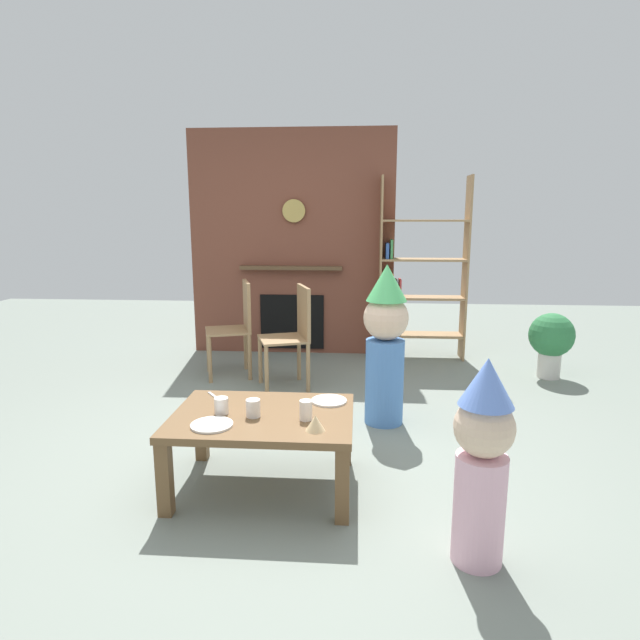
{
  "coord_description": "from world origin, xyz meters",
  "views": [
    {
      "loc": [
        0.41,
        -3.12,
        1.49
      ],
      "look_at": [
        0.15,
        0.4,
        0.79
      ],
      "focal_mm": 29.37,
      "sensor_mm": 36.0,
      "label": 1
    }
  ],
  "objects_px": {
    "paper_cup_center": "(253,408)",
    "dining_chair_left": "(237,323)",
    "paper_plate_front": "(329,401)",
    "dining_chair_middle": "(293,331)",
    "paper_cup_near_left": "(221,406)",
    "coffee_table": "(263,425)",
    "child_with_cone_hat": "(482,457)",
    "paper_cup_near_right": "(306,410)",
    "paper_plate_rear": "(212,425)",
    "birthday_cake_slice": "(315,423)",
    "bookshelf": "(415,279)",
    "child_in_pink": "(385,341)",
    "potted_plant_tall": "(551,339)"
  },
  "relations": [
    {
      "from": "child_in_pink",
      "to": "potted_plant_tall",
      "type": "height_order",
      "value": "child_in_pink"
    },
    {
      "from": "paper_plate_rear",
      "to": "child_in_pink",
      "type": "bearing_deg",
      "value": 51.56
    },
    {
      "from": "paper_cup_near_right",
      "to": "child_in_pink",
      "type": "relative_size",
      "value": 0.09
    },
    {
      "from": "bookshelf",
      "to": "child_in_pink",
      "type": "distance_m",
      "value": 1.91
    },
    {
      "from": "birthday_cake_slice",
      "to": "dining_chair_left",
      "type": "xyz_separation_m",
      "value": [
        -0.92,
        2.28,
        0.04
      ]
    },
    {
      "from": "paper_cup_center",
      "to": "paper_plate_rear",
      "type": "bearing_deg",
      "value": -142.61
    },
    {
      "from": "paper_plate_front",
      "to": "birthday_cake_slice",
      "type": "distance_m",
      "value": 0.43
    },
    {
      "from": "paper_cup_near_right",
      "to": "bookshelf",
      "type": "bearing_deg",
      "value": 73.46
    },
    {
      "from": "coffee_table",
      "to": "paper_cup_center",
      "type": "height_order",
      "value": "paper_cup_center"
    },
    {
      "from": "child_in_pink",
      "to": "potted_plant_tall",
      "type": "relative_size",
      "value": 1.89
    },
    {
      "from": "bookshelf",
      "to": "birthday_cake_slice",
      "type": "xyz_separation_m",
      "value": [
        -0.8,
        -3.06,
        -0.37
      ]
    },
    {
      "from": "child_with_cone_hat",
      "to": "coffee_table",
      "type": "bearing_deg",
      "value": 0.0
    },
    {
      "from": "bookshelf",
      "to": "paper_cup_near_left",
      "type": "relative_size",
      "value": 21.22
    },
    {
      "from": "paper_cup_near_right",
      "to": "child_with_cone_hat",
      "type": "height_order",
      "value": "child_with_cone_hat"
    },
    {
      "from": "child_with_cone_hat",
      "to": "potted_plant_tall",
      "type": "bearing_deg",
      "value": -86.12
    },
    {
      "from": "coffee_table",
      "to": "paper_cup_near_right",
      "type": "height_order",
      "value": "paper_cup_near_right"
    },
    {
      "from": "paper_cup_near_right",
      "to": "paper_cup_center",
      "type": "distance_m",
      "value": 0.29
    },
    {
      "from": "bookshelf",
      "to": "paper_cup_near_right",
      "type": "relative_size",
      "value": 17.9
    },
    {
      "from": "bookshelf",
      "to": "birthday_cake_slice",
      "type": "distance_m",
      "value": 3.18
    },
    {
      "from": "coffee_table",
      "to": "child_with_cone_hat",
      "type": "relative_size",
      "value": 1.06
    },
    {
      "from": "coffee_table",
      "to": "paper_cup_near_left",
      "type": "distance_m",
      "value": 0.25
    },
    {
      "from": "coffee_table",
      "to": "birthday_cake_slice",
      "type": "distance_m",
      "value": 0.39
    },
    {
      "from": "paper_plate_front",
      "to": "birthday_cake_slice",
      "type": "xyz_separation_m",
      "value": [
        -0.05,
        -0.42,
        0.03
      ]
    },
    {
      "from": "dining_chair_middle",
      "to": "potted_plant_tall",
      "type": "bearing_deg",
      "value": 171.4
    },
    {
      "from": "paper_cup_near_right",
      "to": "dining_chair_left",
      "type": "xyz_separation_m",
      "value": [
        -0.86,
        2.14,
        0.02
      ]
    },
    {
      "from": "bookshelf",
      "to": "child_in_pink",
      "type": "bearing_deg",
      "value": -102.15
    },
    {
      "from": "bookshelf",
      "to": "coffee_table",
      "type": "xyz_separation_m",
      "value": [
        -1.11,
        -2.85,
        -0.48
      ]
    },
    {
      "from": "paper_plate_front",
      "to": "dining_chair_middle",
      "type": "relative_size",
      "value": 0.23
    },
    {
      "from": "child_in_pink",
      "to": "potted_plant_tall",
      "type": "distance_m",
      "value": 2.02
    },
    {
      "from": "paper_plate_front",
      "to": "dining_chair_middle",
      "type": "xyz_separation_m",
      "value": [
        -0.4,
        1.56,
        0.07
      ]
    },
    {
      "from": "paper_cup_near_right",
      "to": "paper_cup_center",
      "type": "xyz_separation_m",
      "value": [
        -0.29,
        0.02,
        -0.01
      ]
    },
    {
      "from": "paper_cup_center",
      "to": "dining_chair_left",
      "type": "height_order",
      "value": "dining_chair_left"
    },
    {
      "from": "paper_cup_near_right",
      "to": "dining_chair_middle",
      "type": "distance_m",
      "value": 1.86
    },
    {
      "from": "dining_chair_middle",
      "to": "bookshelf",
      "type": "bearing_deg",
      "value": -156.11
    },
    {
      "from": "bookshelf",
      "to": "dining_chair_middle",
      "type": "distance_m",
      "value": 1.62
    },
    {
      "from": "bookshelf",
      "to": "paper_cup_near_right",
      "type": "distance_m",
      "value": 3.06
    },
    {
      "from": "bookshelf",
      "to": "dining_chair_left",
      "type": "xyz_separation_m",
      "value": [
        -1.73,
        -0.77,
        -0.34
      ]
    },
    {
      "from": "paper_cup_near_left",
      "to": "dining_chair_middle",
      "type": "bearing_deg",
      "value": 84.34
    },
    {
      "from": "paper_plate_front",
      "to": "child_with_cone_hat",
      "type": "xyz_separation_m",
      "value": [
        0.69,
        -0.78,
        0.05
      ]
    },
    {
      "from": "paper_cup_near_right",
      "to": "dining_chair_middle",
      "type": "relative_size",
      "value": 0.12
    },
    {
      "from": "bookshelf",
      "to": "paper_cup_center",
      "type": "distance_m",
      "value": 3.14
    },
    {
      "from": "paper_cup_near_left",
      "to": "paper_cup_near_right",
      "type": "bearing_deg",
      "value": -6.68
    },
    {
      "from": "paper_plate_rear",
      "to": "child_with_cone_hat",
      "type": "relative_size",
      "value": 0.24
    },
    {
      "from": "coffee_table",
      "to": "paper_cup_center",
      "type": "distance_m",
      "value": 0.13
    },
    {
      "from": "paper_plate_rear",
      "to": "dining_chair_middle",
      "type": "relative_size",
      "value": 0.24
    },
    {
      "from": "paper_cup_center",
      "to": "child_with_cone_hat",
      "type": "relative_size",
      "value": 0.1
    },
    {
      "from": "coffee_table",
      "to": "birthday_cake_slice",
      "type": "relative_size",
      "value": 9.83
    },
    {
      "from": "paper_cup_near_left",
      "to": "coffee_table",
      "type": "bearing_deg",
      "value": 4.09
    },
    {
      "from": "bookshelf",
      "to": "paper_cup_near_left",
      "type": "bearing_deg",
      "value": -115.0
    },
    {
      "from": "coffee_table",
      "to": "child_in_pink",
      "type": "relative_size",
      "value": 0.84
    }
  ]
}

